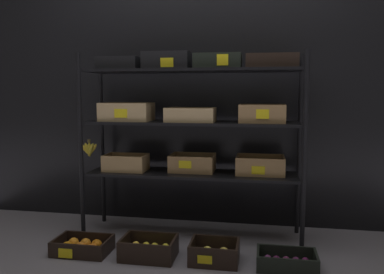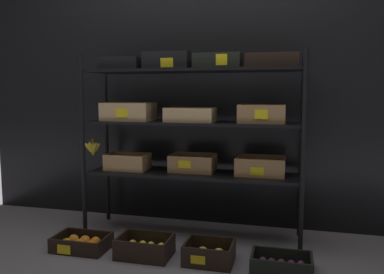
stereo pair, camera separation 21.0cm
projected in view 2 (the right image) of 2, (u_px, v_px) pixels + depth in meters
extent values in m
plane|color=slate|center=(192.00, 235.00, 3.02)|extent=(10.00, 10.00, 0.00)
cube|color=black|center=(204.00, 83.00, 3.27)|extent=(4.00, 0.12, 2.35)
cylinder|color=black|center=(83.00, 147.00, 2.94)|extent=(0.03, 0.03, 1.38)
cylinder|color=black|center=(303.00, 155.00, 2.56)|extent=(0.03, 0.03, 1.38)
cylinder|color=black|center=(107.00, 140.00, 3.32)|extent=(0.03, 0.03, 1.38)
cylinder|color=black|center=(302.00, 147.00, 2.93)|extent=(0.03, 0.03, 1.38)
cube|color=black|center=(192.00, 174.00, 2.96)|extent=(1.57, 0.36, 0.02)
cube|color=black|center=(192.00, 123.00, 2.92)|extent=(1.57, 0.36, 0.02)
cube|color=black|center=(192.00, 71.00, 2.88)|extent=(1.57, 0.36, 0.02)
cube|color=tan|center=(128.00, 169.00, 3.08)|extent=(0.33, 0.20, 0.01)
cube|color=tan|center=(123.00, 163.00, 2.98)|extent=(0.33, 0.02, 0.11)
cube|color=tan|center=(132.00, 159.00, 3.16)|extent=(0.33, 0.02, 0.11)
cube|color=tan|center=(110.00, 160.00, 3.11)|extent=(0.02, 0.17, 0.11)
cube|color=tan|center=(146.00, 162.00, 3.03)|extent=(0.02, 0.17, 0.11)
sphere|color=orange|center=(120.00, 164.00, 3.06)|extent=(0.07, 0.07, 0.07)
sphere|color=orange|center=(132.00, 164.00, 3.03)|extent=(0.07, 0.07, 0.07)
sphere|color=orange|center=(123.00, 163.00, 3.10)|extent=(0.07, 0.07, 0.07)
sphere|color=orange|center=(135.00, 163.00, 3.08)|extent=(0.07, 0.07, 0.07)
cube|color=#A87F51|center=(193.00, 170.00, 3.01)|extent=(0.34, 0.24, 0.01)
cube|color=#A87F51|center=(189.00, 165.00, 2.90)|extent=(0.34, 0.02, 0.12)
cube|color=#A87F51|center=(196.00, 160.00, 3.11)|extent=(0.34, 0.02, 0.12)
cube|color=#A87F51|center=(173.00, 161.00, 3.04)|extent=(0.02, 0.21, 0.12)
cube|color=#A87F51|center=(213.00, 163.00, 2.97)|extent=(0.02, 0.21, 0.12)
ellipsoid|color=tan|center=(183.00, 164.00, 3.00)|extent=(0.07, 0.07, 0.09)
ellipsoid|color=tan|center=(192.00, 164.00, 2.97)|extent=(0.07, 0.07, 0.09)
ellipsoid|color=#ACC257|center=(202.00, 165.00, 2.95)|extent=(0.07, 0.07, 0.09)
ellipsoid|color=#AFBE50|center=(184.00, 162.00, 3.06)|extent=(0.07, 0.07, 0.09)
ellipsoid|color=#B0B655|center=(194.00, 163.00, 3.04)|extent=(0.07, 0.07, 0.09)
ellipsoid|color=#B1B95E|center=(204.00, 163.00, 3.02)|extent=(0.07, 0.07, 0.09)
cube|color=yellow|center=(184.00, 164.00, 2.90)|extent=(0.09, 0.01, 0.06)
cube|color=#A87F51|center=(260.00, 174.00, 2.88)|extent=(0.35, 0.25, 0.01)
cube|color=#A87F51|center=(259.00, 168.00, 2.76)|extent=(0.35, 0.02, 0.12)
cube|color=#A87F51|center=(262.00, 162.00, 2.98)|extent=(0.35, 0.02, 0.12)
cube|color=#A87F51|center=(238.00, 164.00, 2.91)|extent=(0.02, 0.22, 0.12)
cube|color=#A87F51|center=(284.00, 166.00, 2.83)|extent=(0.02, 0.22, 0.12)
ellipsoid|color=yellow|center=(246.00, 168.00, 2.86)|extent=(0.06, 0.06, 0.08)
ellipsoid|color=yellow|center=(255.00, 169.00, 2.84)|extent=(0.06, 0.06, 0.08)
ellipsoid|color=yellow|center=(264.00, 169.00, 2.83)|extent=(0.06, 0.06, 0.08)
ellipsoid|color=yellow|center=(274.00, 170.00, 2.81)|extent=(0.06, 0.06, 0.08)
ellipsoid|color=yellow|center=(248.00, 166.00, 2.93)|extent=(0.06, 0.06, 0.08)
ellipsoid|color=yellow|center=(257.00, 167.00, 2.92)|extent=(0.06, 0.06, 0.08)
ellipsoid|color=yellow|center=(265.00, 167.00, 2.91)|extent=(0.06, 0.06, 0.08)
ellipsoid|color=yellow|center=(274.00, 167.00, 2.89)|extent=(0.06, 0.06, 0.08)
cube|color=yellow|center=(257.00, 172.00, 2.75)|extent=(0.09, 0.01, 0.07)
cube|color=tan|center=(129.00, 120.00, 3.04)|extent=(0.38, 0.25, 0.01)
cube|color=tan|center=(122.00, 111.00, 2.92)|extent=(0.38, 0.02, 0.13)
cube|color=tan|center=(134.00, 110.00, 3.15)|extent=(0.38, 0.02, 0.13)
cube|color=tan|center=(107.00, 110.00, 3.08)|extent=(0.02, 0.22, 0.13)
cube|color=tan|center=(151.00, 111.00, 2.99)|extent=(0.02, 0.22, 0.13)
ellipsoid|color=brown|center=(112.00, 115.00, 3.03)|extent=(0.05, 0.05, 0.07)
ellipsoid|color=brown|center=(120.00, 115.00, 3.01)|extent=(0.05, 0.05, 0.07)
ellipsoid|color=brown|center=(126.00, 115.00, 2.99)|extent=(0.05, 0.05, 0.07)
ellipsoid|color=brown|center=(134.00, 115.00, 2.98)|extent=(0.05, 0.05, 0.07)
ellipsoid|color=brown|center=(141.00, 115.00, 2.97)|extent=(0.05, 0.05, 0.07)
ellipsoid|color=brown|center=(117.00, 114.00, 3.11)|extent=(0.05, 0.05, 0.07)
ellipsoid|color=brown|center=(123.00, 114.00, 3.09)|extent=(0.05, 0.05, 0.07)
ellipsoid|color=brown|center=(130.00, 114.00, 3.07)|extent=(0.05, 0.05, 0.07)
ellipsoid|color=brown|center=(138.00, 114.00, 3.06)|extent=(0.05, 0.05, 0.07)
ellipsoid|color=brown|center=(144.00, 114.00, 3.05)|extent=(0.05, 0.05, 0.07)
cube|color=yellow|center=(122.00, 113.00, 2.91)|extent=(0.10, 0.00, 0.06)
cube|color=tan|center=(190.00, 121.00, 2.90)|extent=(0.36, 0.21, 0.01)
cube|color=tan|center=(187.00, 115.00, 2.80)|extent=(0.36, 0.02, 0.09)
cube|color=tan|center=(194.00, 113.00, 2.99)|extent=(0.36, 0.02, 0.09)
cube|color=tan|center=(168.00, 114.00, 2.94)|extent=(0.02, 0.18, 0.09)
cube|color=tan|center=(213.00, 114.00, 2.85)|extent=(0.02, 0.18, 0.09)
sphere|color=#DCC348|center=(178.00, 115.00, 2.89)|extent=(0.07, 0.07, 0.07)
sphere|color=#E6C953|center=(189.00, 116.00, 2.87)|extent=(0.07, 0.07, 0.07)
sphere|color=#E4C446|center=(200.00, 116.00, 2.84)|extent=(0.07, 0.07, 0.07)
sphere|color=#CEC94C|center=(181.00, 115.00, 2.94)|extent=(0.07, 0.07, 0.07)
sphere|color=gold|center=(191.00, 115.00, 2.92)|extent=(0.07, 0.07, 0.07)
sphere|color=gold|center=(202.00, 115.00, 2.90)|extent=(0.07, 0.07, 0.07)
cube|color=#A87F51|center=(262.00, 122.00, 2.81)|extent=(0.33, 0.25, 0.01)
cube|color=#A87F51|center=(261.00, 114.00, 2.69)|extent=(0.33, 0.02, 0.12)
cube|color=#A87F51|center=(263.00, 112.00, 2.92)|extent=(0.33, 0.02, 0.12)
cube|color=#A87F51|center=(240.00, 112.00, 2.84)|extent=(0.02, 0.22, 0.12)
cube|color=#A87F51|center=(284.00, 113.00, 2.76)|extent=(0.02, 0.22, 0.12)
sphere|color=#602C4D|center=(248.00, 118.00, 2.78)|extent=(0.05, 0.05, 0.05)
sphere|color=#6B2C46|center=(257.00, 118.00, 2.76)|extent=(0.05, 0.05, 0.05)
sphere|color=#551D4A|center=(266.00, 118.00, 2.74)|extent=(0.05, 0.05, 0.05)
sphere|color=#5D204E|center=(275.00, 118.00, 2.73)|extent=(0.05, 0.05, 0.05)
sphere|color=#642950|center=(249.00, 117.00, 2.83)|extent=(0.05, 0.05, 0.05)
sphere|color=#5D254A|center=(258.00, 118.00, 2.81)|extent=(0.05, 0.05, 0.05)
sphere|color=#61264B|center=(267.00, 118.00, 2.80)|extent=(0.05, 0.05, 0.05)
sphere|color=#651945|center=(275.00, 118.00, 2.78)|extent=(0.05, 0.05, 0.05)
sphere|color=#5E1B48|center=(250.00, 117.00, 2.89)|extent=(0.05, 0.05, 0.05)
sphere|color=#592F51|center=(258.00, 117.00, 2.87)|extent=(0.05, 0.05, 0.05)
sphere|color=#67195C|center=(267.00, 117.00, 2.85)|extent=(0.05, 0.05, 0.05)
sphere|color=#671957|center=(275.00, 117.00, 2.84)|extent=(0.05, 0.05, 0.05)
cube|color=yellow|center=(261.00, 114.00, 2.68)|extent=(0.09, 0.01, 0.07)
cube|color=black|center=(122.00, 70.00, 3.06)|extent=(0.32, 0.20, 0.01)
cube|color=black|center=(117.00, 62.00, 2.96)|extent=(0.32, 0.02, 0.09)
cube|color=black|center=(127.00, 64.00, 3.14)|extent=(0.32, 0.02, 0.09)
cube|color=black|center=(104.00, 64.00, 3.09)|extent=(0.02, 0.17, 0.09)
cube|color=black|center=(140.00, 63.00, 3.01)|extent=(0.02, 0.17, 0.09)
sphere|color=red|center=(114.00, 64.00, 3.04)|extent=(0.07, 0.07, 0.07)
sphere|color=red|center=(127.00, 64.00, 3.02)|extent=(0.07, 0.07, 0.07)
sphere|color=red|center=(116.00, 65.00, 3.09)|extent=(0.07, 0.07, 0.07)
sphere|color=red|center=(129.00, 65.00, 3.07)|extent=(0.07, 0.07, 0.07)
cube|color=black|center=(168.00, 69.00, 2.97)|extent=(0.35, 0.22, 0.01)
cube|color=black|center=(164.00, 59.00, 2.87)|extent=(0.35, 0.02, 0.12)
cube|color=black|center=(172.00, 61.00, 3.07)|extent=(0.35, 0.02, 0.12)
cube|color=black|center=(148.00, 61.00, 3.01)|extent=(0.02, 0.19, 0.12)
cube|color=black|center=(190.00, 60.00, 2.93)|extent=(0.02, 0.19, 0.12)
sphere|color=#87B438|center=(156.00, 64.00, 2.96)|extent=(0.07, 0.07, 0.07)
sphere|color=#91B443|center=(167.00, 63.00, 2.94)|extent=(0.07, 0.07, 0.07)
sphere|color=#91C047|center=(177.00, 63.00, 2.92)|extent=(0.07, 0.07, 0.07)
sphere|color=#85C03E|center=(159.00, 64.00, 3.02)|extent=(0.07, 0.07, 0.07)
sphere|color=#88C548|center=(169.00, 64.00, 3.00)|extent=(0.07, 0.07, 0.07)
sphere|color=#8CC549|center=(180.00, 64.00, 2.97)|extent=(0.07, 0.07, 0.07)
cube|color=yellow|center=(167.00, 63.00, 2.85)|extent=(0.10, 0.01, 0.07)
cube|color=black|center=(218.00, 68.00, 2.87)|extent=(0.34, 0.22, 0.01)
cube|color=black|center=(215.00, 59.00, 2.76)|extent=(0.34, 0.02, 0.10)
cube|color=black|center=(221.00, 62.00, 2.96)|extent=(0.34, 0.02, 0.10)
cube|color=black|center=(196.00, 61.00, 2.90)|extent=(0.02, 0.19, 0.10)
cube|color=black|center=(240.00, 60.00, 2.82)|extent=(0.02, 0.19, 0.10)
sphere|color=orange|center=(206.00, 63.00, 2.85)|extent=(0.06, 0.06, 0.06)
sphere|color=orange|center=(217.00, 63.00, 2.84)|extent=(0.06, 0.06, 0.06)
sphere|color=orange|center=(229.00, 63.00, 2.81)|extent=(0.06, 0.06, 0.06)
sphere|color=orange|center=(207.00, 64.00, 2.92)|extent=(0.06, 0.06, 0.06)
sphere|color=orange|center=(219.00, 64.00, 2.90)|extent=(0.06, 0.06, 0.06)
sphere|color=orange|center=(230.00, 63.00, 2.87)|extent=(0.06, 0.06, 0.06)
cube|color=yellow|center=(221.00, 60.00, 2.74)|extent=(0.08, 0.01, 0.08)
cube|color=black|center=(272.00, 68.00, 2.79)|extent=(0.37, 0.23, 0.01)
cube|color=black|center=(272.00, 59.00, 2.68)|extent=(0.37, 0.02, 0.09)
cube|color=black|center=(273.00, 61.00, 2.88)|extent=(0.37, 0.02, 0.09)
cube|color=black|center=(248.00, 61.00, 2.82)|extent=(0.02, 0.20, 0.09)
cube|color=black|center=(298.00, 60.00, 2.74)|extent=(0.02, 0.20, 0.09)
sphere|color=orange|center=(259.00, 61.00, 2.78)|extent=(0.07, 0.07, 0.07)
sphere|color=orange|center=(272.00, 61.00, 2.76)|extent=(0.07, 0.07, 0.07)
sphere|color=orange|center=(284.00, 61.00, 2.73)|extent=(0.07, 0.07, 0.07)
sphere|color=orange|center=(260.00, 62.00, 2.83)|extent=(0.07, 0.07, 0.07)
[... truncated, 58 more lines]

